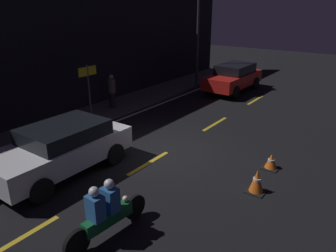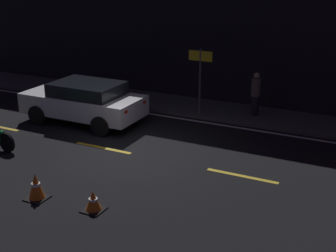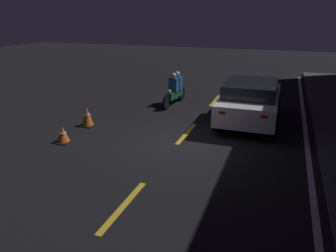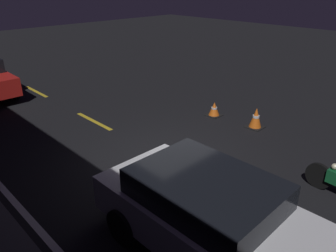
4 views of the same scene
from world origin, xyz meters
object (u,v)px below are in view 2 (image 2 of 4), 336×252
at_px(shop_sign, 200,69).
at_px(sedan_white, 84,101).
at_px(traffic_cone_near, 36,187).
at_px(pedestrian, 256,94).
at_px(traffic_cone_mid, 93,201).

bearing_deg(shop_sign, sedan_white, -143.18).
distance_m(traffic_cone_near, pedestrian, 8.93).
distance_m(sedan_white, shop_sign, 4.33).
relative_size(sedan_white, pedestrian, 2.70).
bearing_deg(traffic_cone_near, shop_sign, 82.49).
height_order(pedestrian, shop_sign, shop_sign).
distance_m(sedan_white, pedestrian, 6.19).
relative_size(traffic_cone_mid, shop_sign, 0.21).
xyz_separation_m(sedan_white, shop_sign, (3.38, 2.53, 1.00)).
xyz_separation_m(sedan_white, traffic_cone_near, (2.35, -5.23, -0.48)).
xyz_separation_m(sedan_white, pedestrian, (5.31, 3.18, 0.12)).
bearing_deg(traffic_cone_near, pedestrian, 70.65).
height_order(traffic_cone_near, pedestrian, pedestrian).
xyz_separation_m(traffic_cone_mid, shop_sign, (-0.55, 7.61, 1.57)).
bearing_deg(traffic_cone_mid, shop_sign, 94.11).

